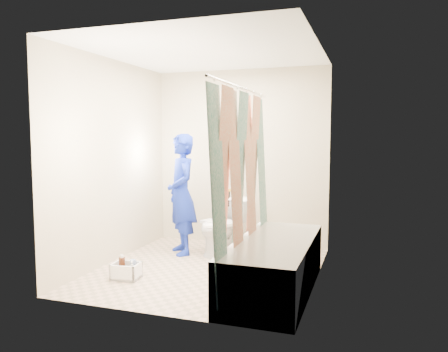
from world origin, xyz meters
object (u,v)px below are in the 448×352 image
(bathtub, at_px, (274,264))
(cleaning_caddy, at_px, (127,272))
(toilet, at_px, (224,226))
(plumber, at_px, (182,194))

(bathtub, relative_size, cleaning_caddy, 5.89)
(toilet, height_order, plumber, plumber)
(toilet, distance_m, plumber, 0.67)
(toilet, height_order, cleaning_caddy, toilet)
(bathtub, bearing_deg, plumber, 145.32)
(bathtub, distance_m, toilet, 1.45)
(toilet, bearing_deg, bathtub, -28.53)
(plumber, xyz_separation_m, cleaning_caddy, (-0.14, -1.11, -0.69))
(bathtub, xyz_separation_m, plumber, (-1.41, 0.97, 0.50))
(bathtub, height_order, toilet, toilet)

